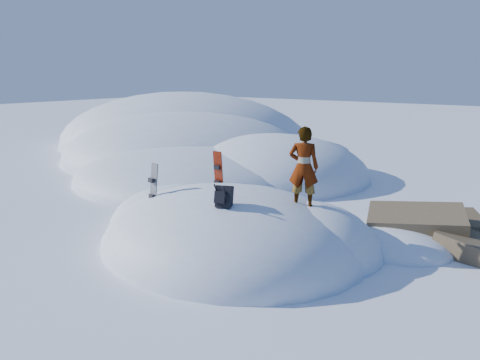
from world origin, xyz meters
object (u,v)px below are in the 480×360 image
Objects in this scene: snowboard_red at (218,177)px; person at (304,167)px; snowboard_dark at (153,190)px; backpack at (224,197)px.

snowboard_red is 0.75× the size of person.
snowboard_red is 1.82m from snowboard_dark.
backpack is 2.02m from person.
person is (2.67, -0.11, 0.60)m from snowboard_red.
backpack is at bearing 5.87° from snowboard_dark.
snowboard_dark is 3.92m from person.
snowboard_dark is at bearing 0.37° from person.
backpack is (2.44, -0.13, 0.24)m from snowboard_dark.
snowboard_dark is at bearing 155.32° from backpack.
person is at bearing 31.40° from snowboard_dark.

